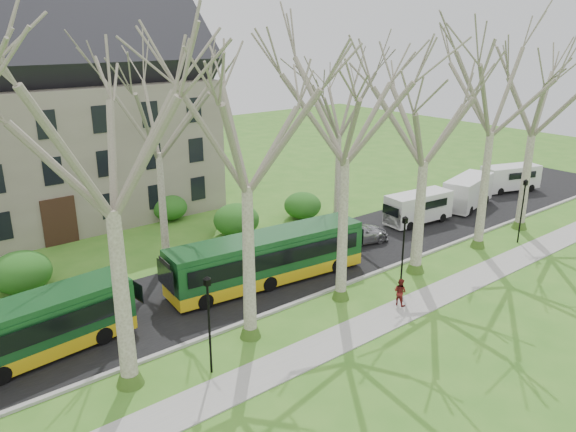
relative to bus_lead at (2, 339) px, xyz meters
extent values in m
plane|color=#387321|center=(12.63, -4.60, -1.44)|extent=(120.00, 120.00, 0.00)
cube|color=gray|center=(12.63, -7.10, -1.41)|extent=(70.00, 2.00, 0.06)
cube|color=black|center=(12.63, 0.90, -1.41)|extent=(80.00, 8.00, 0.06)
cube|color=#A5A39E|center=(12.63, -3.10, -1.37)|extent=(80.00, 0.25, 0.14)
cube|color=slate|center=(6.63, 19.40, 3.56)|extent=(26.00, 12.00, 10.00)
cylinder|color=black|center=(6.63, -5.60, 0.56)|extent=(0.10, 0.10, 4.00)
cube|color=black|center=(6.63, -5.60, 2.71)|extent=(0.22, 0.22, 0.30)
cylinder|color=black|center=(18.63, -5.60, 0.56)|extent=(0.10, 0.10, 4.00)
cube|color=black|center=(18.63, -5.60, 2.71)|extent=(0.22, 0.22, 0.30)
cylinder|color=black|center=(30.63, -5.60, 0.56)|extent=(0.10, 0.10, 4.00)
cube|color=black|center=(30.63, -5.60, 2.71)|extent=(0.22, 0.22, 0.30)
ellipsoid|color=#275F1B|center=(2.63, 7.40, -0.44)|extent=(2.60, 2.60, 2.00)
ellipsoid|color=#275F1B|center=(16.63, 7.40, -0.44)|extent=(2.60, 2.60, 2.00)
ellipsoid|color=#275F1B|center=(22.63, 7.40, -0.44)|extent=(2.60, 2.60, 2.00)
ellipsoid|color=#275F1B|center=(14.63, 13.40, -0.44)|extent=(2.60, 2.60, 2.00)
imported|color=#A6A6AA|center=(21.74, 1.13, -0.65)|extent=(5.34, 2.97, 1.46)
imported|color=maroon|center=(17.38, -6.60, -0.65)|extent=(0.64, 0.78, 1.46)
camera|label=1|loc=(-3.56, -23.38, 12.25)|focal=35.00mm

